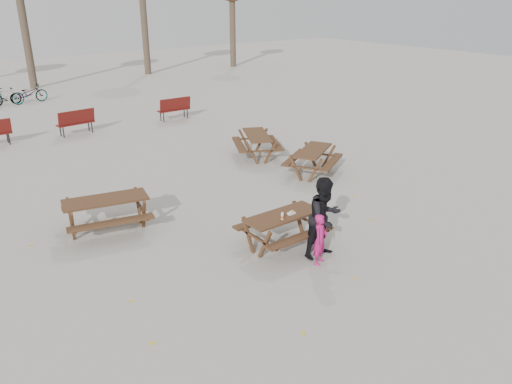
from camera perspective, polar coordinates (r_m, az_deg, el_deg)
ground at (r=11.58m, az=3.01°, el=-6.07°), size 80.00×80.00×0.00m
main_picnic_table at (r=11.31m, az=3.07°, el=-3.45°), size 1.80×1.45×0.78m
food_tray at (r=11.26m, az=4.07°, el=-2.44°), size 0.18×0.11×0.03m
bread_roll at (r=11.25m, az=4.08°, el=-2.24°), size 0.14×0.06×0.05m
soda_bottle at (r=10.97m, az=3.02°, el=-2.80°), size 0.07×0.07×0.17m
child at (r=10.67m, az=7.35°, el=-5.37°), size 0.49×0.41×1.13m
adult at (r=10.83m, az=7.84°, el=-2.93°), size 0.90×0.71×1.83m
picnic_table_east at (r=16.00m, az=6.50°, el=3.47°), size 2.36×2.23×0.80m
picnic_table_north at (r=12.58m, az=-16.65°, el=-2.51°), size 2.27×1.98×0.85m
picnic_table_far at (r=17.58m, az=0.13°, el=5.34°), size 2.23×2.39×0.82m
park_bench_row at (r=21.48m, az=-22.42°, el=7.05°), size 11.14×0.88×1.03m
fallen_leaves at (r=13.64m, az=-2.14°, el=-1.54°), size 11.00×11.00×0.01m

